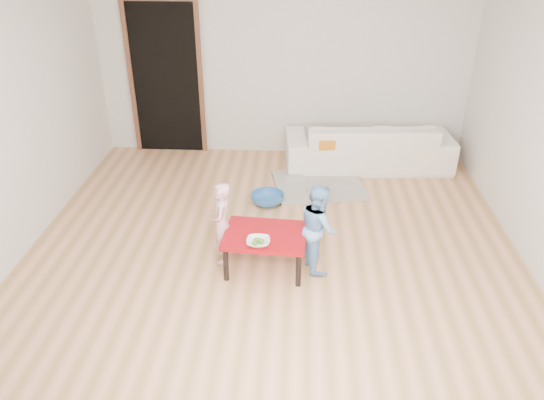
# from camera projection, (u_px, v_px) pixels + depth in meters

# --- Properties ---
(floor) EXTENTS (5.00, 5.00, 0.01)m
(floor) POSITION_uv_depth(u_px,v_px,m) (273.00, 246.00, 5.49)
(floor) COLOR #A67C47
(floor) RESTS_ON ground
(back_wall) EXTENTS (5.00, 0.02, 2.60)m
(back_wall) POSITION_uv_depth(u_px,v_px,m) (283.00, 61.00, 7.06)
(back_wall) COLOR beige
(back_wall) RESTS_ON floor
(left_wall) EXTENTS (0.02, 5.00, 2.60)m
(left_wall) POSITION_uv_depth(u_px,v_px,m) (8.00, 122.00, 4.99)
(left_wall) COLOR beige
(left_wall) RESTS_ON floor
(doorway) EXTENTS (1.02, 0.08, 2.11)m
(doorway) POSITION_uv_depth(u_px,v_px,m) (166.00, 80.00, 7.25)
(doorway) COLOR brown
(doorway) RESTS_ON back_wall
(sofa) EXTENTS (2.24, 1.02, 0.64)m
(sofa) POSITION_uv_depth(u_px,v_px,m) (368.00, 144.00, 7.08)
(sofa) COLOR white
(sofa) RESTS_ON floor
(cushion) EXTENTS (0.55, 0.51, 0.13)m
(cushion) POSITION_uv_depth(u_px,v_px,m) (334.00, 139.00, 6.80)
(cushion) COLOR orange
(cushion) RESTS_ON sofa
(red_table) EXTENTS (0.82, 0.64, 0.39)m
(red_table) POSITION_uv_depth(u_px,v_px,m) (266.00, 251.00, 5.06)
(red_table) COLOR maroon
(red_table) RESTS_ON floor
(bowl) EXTENTS (0.21, 0.21, 0.05)m
(bowl) POSITION_uv_depth(u_px,v_px,m) (258.00, 242.00, 4.79)
(bowl) COLOR white
(bowl) RESTS_ON red_table
(broccoli) EXTENTS (0.12, 0.12, 0.06)m
(broccoli) POSITION_uv_depth(u_px,v_px,m) (258.00, 242.00, 4.79)
(broccoli) COLOR #2D5919
(broccoli) RESTS_ON red_table
(child_pink) EXTENTS (0.22, 0.32, 0.84)m
(child_pink) POSITION_uv_depth(u_px,v_px,m) (221.00, 223.00, 5.07)
(child_pink) COLOR pink
(child_pink) RESTS_ON floor
(child_blue) EXTENTS (0.43, 0.50, 0.87)m
(child_blue) POSITION_uv_depth(u_px,v_px,m) (318.00, 227.00, 4.97)
(child_blue) COLOR #5E9EDA
(child_blue) RESTS_ON floor
(basin) EXTENTS (0.40, 0.40, 0.12)m
(basin) POSITION_uv_depth(u_px,v_px,m) (267.00, 199.00, 6.26)
(basin) COLOR #295F9A
(basin) RESTS_ON floor
(blanket) EXTENTS (1.22, 1.08, 0.05)m
(blanket) POSITION_uv_depth(u_px,v_px,m) (318.00, 185.00, 6.66)
(blanket) COLOR #9D968B
(blanket) RESTS_ON floor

